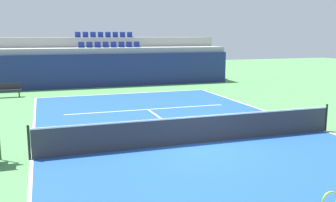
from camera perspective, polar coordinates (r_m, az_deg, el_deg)
ground_plane at (r=13.29m, az=4.41°, el=-6.43°), size 80.00×80.00×0.00m
court_surface at (r=13.29m, az=4.41°, el=-6.41°), size 11.00×24.00×0.01m
baseline_far at (r=24.48m, az=-6.56°, el=1.13°), size 11.00×0.10×0.00m
sideline_left at (r=12.31m, az=-19.92°, el=-8.30°), size 0.10×24.00×0.00m
sideline_right at (r=16.15m, az=22.56°, el=-4.17°), size 0.10×24.00×0.00m
service_line_far at (r=19.17m, az=-3.07°, el=-1.28°), size 8.26×0.10×0.00m
centre_service_line at (r=16.18m, az=-0.02°, el=-3.37°), size 0.10×6.40×0.00m
back_wall at (r=27.87m, az=-8.18°, el=4.63°), size 18.00×0.30×2.41m
stands_tier_lower at (r=29.18m, az=-8.68°, el=5.25°), size 18.00×2.40×2.81m
stands_tier_upper at (r=31.51m, az=-9.46°, el=6.24°), size 18.00×2.40×3.55m
seating_row_lower at (r=29.19m, az=-8.79°, el=8.25°), size 4.68×0.44×0.44m
seating_row_upper at (r=31.55m, az=-9.59°, el=9.70°), size 4.68×0.44×0.44m
tennis_net at (r=13.15m, az=4.44°, el=-4.30°), size 11.08×0.08×1.07m
player_bench at (r=24.86m, az=-23.01°, el=1.68°), size 1.50×0.40×0.85m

